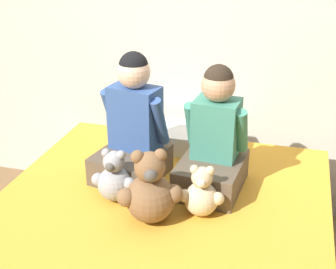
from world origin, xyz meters
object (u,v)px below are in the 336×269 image
object	(u,v)px
child_on_right	(214,142)
teddy_bear_between_children	(150,191)
child_on_left	(133,129)
pillow_at_headboard	(190,138)
teddy_bear_held_by_right_child	(201,194)
teddy_bear_held_by_left_child	(115,179)

from	to	relation	value
child_on_right	teddy_bear_between_children	xyz separation A→B (m)	(-0.20, -0.36, -0.09)
child_on_right	teddy_bear_between_children	bearing A→B (deg)	-114.86
child_on_left	pillow_at_headboard	size ratio (longest dim) A/B	1.14
child_on_left	child_on_right	xyz separation A→B (m)	(0.40, -0.00, -0.02)
teddy_bear_held_by_right_child	child_on_left	bearing A→B (deg)	140.74
child_on_right	teddy_bear_held_by_right_child	distance (m)	0.29
child_on_left	teddy_bear_held_by_right_child	bearing A→B (deg)	-21.18
child_on_right	pillow_at_headboard	bearing A→B (deg)	123.12
teddy_bear_between_children	pillow_at_headboard	size ratio (longest dim) A/B	0.60
teddy_bear_held_by_left_child	teddy_bear_between_children	xyz separation A→B (m)	(0.20, -0.11, 0.03)
teddy_bear_between_children	teddy_bear_held_by_right_child	bearing A→B (deg)	2.43
teddy_bear_held_by_left_child	pillow_at_headboard	bearing A→B (deg)	72.13
teddy_bear_held_by_left_child	teddy_bear_between_children	bearing A→B (deg)	-28.35
teddy_bear_held_by_left_child	pillow_at_headboard	distance (m)	0.66
teddy_bear_held_by_right_child	teddy_bear_between_children	world-z (taller)	teddy_bear_between_children
child_on_left	teddy_bear_held_by_left_child	world-z (taller)	child_on_left
teddy_bear_held_by_left_child	child_on_right	bearing A→B (deg)	31.53
teddy_bear_between_children	pillow_at_headboard	bearing A→B (deg)	65.77
child_on_left	teddy_bear_held_by_right_child	distance (m)	0.50
teddy_bear_held_by_right_child	teddy_bear_between_children	bearing A→B (deg)	-159.94
child_on_right	pillow_at_headboard	distance (m)	0.46
child_on_left	pillow_at_headboard	world-z (taller)	child_on_left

